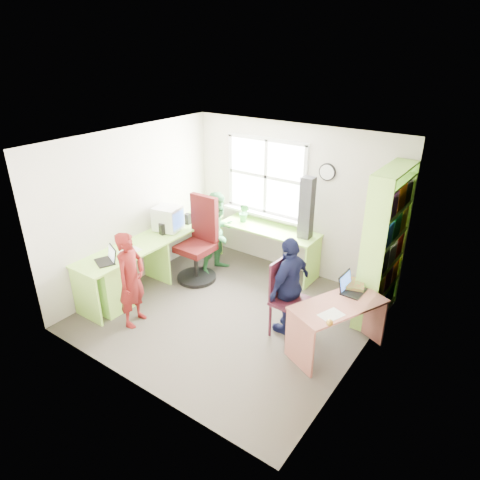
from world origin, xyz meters
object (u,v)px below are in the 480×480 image
at_px(potted_plant, 244,213).
at_px(laptop_right, 350,287).
at_px(bookshelf, 384,249).
at_px(person_navy, 290,286).
at_px(laptop_left, 108,258).
at_px(person_red, 131,279).
at_px(l_desk, 147,267).
at_px(crt_monitor, 168,219).
at_px(swivel_chair, 199,245).
at_px(cd_tower, 307,208).
at_px(wooden_chair, 287,295).
at_px(person_green, 219,233).
at_px(right_desk, 337,317).

bearing_deg(potted_plant, laptop_right, -22.38).
height_order(bookshelf, person_navy, bookshelf).
bearing_deg(laptop_left, laptop_right, 47.25).
bearing_deg(person_red, laptop_left, 71.59).
distance_m(l_desk, person_red, 0.73).
relative_size(crt_monitor, laptop_left, 1.23).
relative_size(swivel_chair, cd_tower, 1.41).
relative_size(l_desk, laptop_left, 7.95).
bearing_deg(l_desk, person_red, -58.30).
relative_size(swivel_chair, crt_monitor, 2.96).
distance_m(laptop_left, person_navy, 2.48).
bearing_deg(wooden_chair, l_desk, -167.32).
height_order(l_desk, wooden_chair, wooden_chair).
bearing_deg(person_green, laptop_left, 172.55).
bearing_deg(person_red, laptop_right, -73.43).
bearing_deg(laptop_right, laptop_left, 115.54).
relative_size(crt_monitor, cd_tower, 0.48).
height_order(swivel_chair, person_red, swivel_chair).
height_order(bookshelf, person_green, bookshelf).
bearing_deg(person_navy, potted_plant, -123.01).
bearing_deg(bookshelf, l_desk, -153.57).
height_order(laptop_right, potted_plant, potted_plant).
distance_m(wooden_chair, person_green, 1.94).
bearing_deg(person_green, l_desk, 171.21).
distance_m(laptop_right, person_red, 2.80).
distance_m(swivel_chair, laptop_right, 2.52).
bearing_deg(right_desk, potted_plant, 174.51).
relative_size(wooden_chair, person_navy, 0.78).
xyz_separation_m(cd_tower, person_red, (-1.31, -2.32, -0.56)).
xyz_separation_m(crt_monitor, person_green, (0.61, 0.51, -0.27)).
bearing_deg(cd_tower, right_desk, -50.97).
distance_m(cd_tower, person_red, 2.72).
distance_m(right_desk, cd_tower, 1.88).
xyz_separation_m(right_desk, person_red, (-2.45, -1.02, 0.18)).
xyz_separation_m(laptop_right, person_green, (-2.41, 0.46, -0.04)).
xyz_separation_m(laptop_right, person_red, (-2.44, -1.37, -0.06)).
height_order(wooden_chair, laptop_right, wooden_chair).
bearing_deg(wooden_chair, bookshelf, 55.84).
xyz_separation_m(l_desk, person_navy, (2.14, 0.45, 0.21)).
relative_size(swivel_chair, person_navy, 1.01).
height_order(right_desk, laptop_left, laptop_left).
bearing_deg(laptop_right, right_desk, -177.24).
relative_size(cd_tower, person_navy, 0.72).
distance_m(crt_monitor, cd_tower, 2.16).
bearing_deg(l_desk, bookshelf, 26.43).
xyz_separation_m(laptop_left, cd_tower, (1.82, 2.27, 0.43)).
relative_size(laptop_right, person_navy, 0.25).
height_order(bookshelf, laptop_left, bookshelf).
bearing_deg(cd_tower, laptop_left, -130.71).
height_order(wooden_chair, person_red, person_red).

